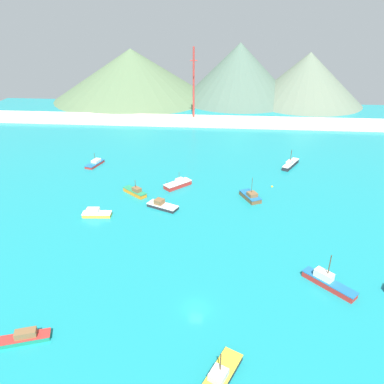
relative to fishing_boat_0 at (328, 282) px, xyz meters
The scene contains 17 objects.
ground 33.17m from the fishing_boat_0, 139.11° to the left, with size 260.00×280.00×0.50m.
fishing_boat_0 is the anchor object (origin of this frame).
fishing_boat_1 47.20m from the fishing_boat_0, 142.08° to the left, with size 9.16×6.41×2.32m.
fishing_boat_2 62.36m from the fishing_boat_0, 88.00° to the left, with size 7.13×10.45×6.19m.
fishing_boat_3 55.08m from the fishing_boat_0, 128.80° to the left, with size 8.43×8.47×4.67m.
fishing_boat_4 55.81m from the fishing_boat_0, 161.05° to the right, with size 9.90×5.03×2.14m.
fishing_boat_5 58.92m from the fishing_boat_0, 141.86° to the left, with size 7.97×7.08×4.75m.
fishing_boat_6 87.32m from the fishing_boat_0, 138.51° to the left, with size 4.96×8.52×4.30m.
fishing_boat_8 58.36m from the fishing_boat_0, 156.90° to the left, with size 7.64×3.08×2.34m.
fishing_boat_9 29.96m from the fishing_boat_0, 132.84° to the right, with size 6.54×9.17×5.23m.
fishing_boat_10 38.55m from the fishing_boat_0, 109.53° to the left, with size 6.22×8.21×6.72m.
buoy_0 45.46m from the fishing_boat_0, 97.40° to the left, with size 0.65×0.65×0.65m.
beach_strip 119.06m from the fishing_boat_0, 102.15° to the left, with size 247.00×19.04×1.20m, color beige.
hill_west 186.14m from the fishing_boat_0, 114.68° to the left, with size 94.28×94.28×28.72m.
hill_central 169.21m from the fishing_boat_0, 94.51° to the left, with size 67.64×67.64×32.52m.
hill_east 165.80m from the fishing_boat_0, 81.16° to the left, with size 63.36×63.36×28.11m.
radio_tower 127.95m from the fishing_boat_0, 106.59° to the left, with size 3.38×2.70×33.75m.
Camera 1 is at (3.65, -50.66, 48.31)m, focal length 34.68 mm.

